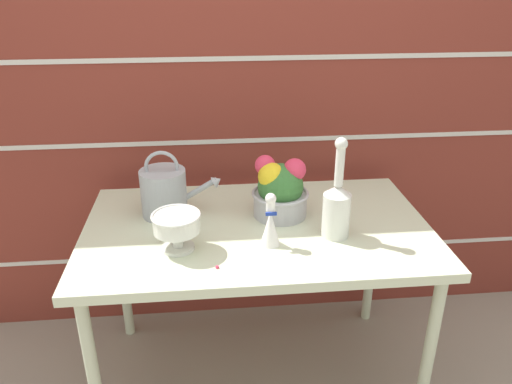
{
  "coord_description": "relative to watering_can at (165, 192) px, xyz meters",
  "views": [
    {
      "loc": [
        -0.17,
        -1.65,
        1.64
      ],
      "look_at": [
        0.0,
        0.04,
        0.86
      ],
      "focal_mm": 35.0,
      "sensor_mm": 36.0,
      "label": 1
    }
  ],
  "objects": [
    {
      "name": "patio_table",
      "position": [
        0.35,
        -0.13,
        -0.16
      ],
      "size": [
        1.3,
        0.78,
        0.74
      ],
      "color": "beige",
      "rests_on": "ground_plane"
    },
    {
      "name": "glass_decanter",
      "position": [
        0.62,
        -0.23,
        0.02
      ],
      "size": [
        0.1,
        0.1,
        0.37
      ],
      "color": "silver",
      "rests_on": "patio_table"
    },
    {
      "name": "crystal_pedestal_bowl",
      "position": [
        0.06,
        -0.27,
        -0.0
      ],
      "size": [
        0.17,
        0.17,
        0.14
      ],
      "color": "silver",
      "rests_on": "patio_table"
    },
    {
      "name": "flower_planter",
      "position": [
        0.44,
        -0.05,
        0.01
      ],
      "size": [
        0.22,
        0.22,
        0.24
      ],
      "color": "#ADADB2",
      "rests_on": "patio_table"
    },
    {
      "name": "brick_wall",
      "position": [
        0.35,
        0.38,
        0.26
      ],
      "size": [
        3.6,
        0.08,
        2.2
      ],
      "color": "maroon",
      "rests_on": "ground_plane"
    },
    {
      "name": "fallen_petal",
      "position": [
        0.19,
        -0.41,
        -0.09
      ],
      "size": [
        0.01,
        0.01,
        0.01
      ],
      "color": "#E03856",
      "rests_on": "patio_table"
    },
    {
      "name": "watering_can",
      "position": [
        0.0,
        0.0,
        0.0
      ],
      "size": [
        0.32,
        0.18,
        0.26
      ],
      "color": "#9EA3A8",
      "rests_on": "patio_table"
    },
    {
      "name": "ground_plane",
      "position": [
        0.35,
        -0.13,
        -0.84
      ],
      "size": [
        12.0,
        12.0,
        0.0
      ],
      "primitive_type": "plane",
      "color": "gray"
    },
    {
      "name": "figurine_vase",
      "position": [
        0.38,
        -0.27,
        -0.02
      ],
      "size": [
        0.07,
        0.07,
        0.2
      ],
      "color": "white",
      "rests_on": "patio_table"
    }
  ]
}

